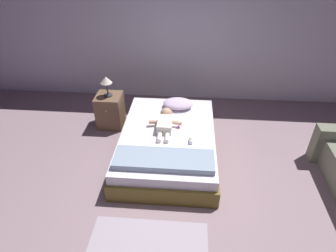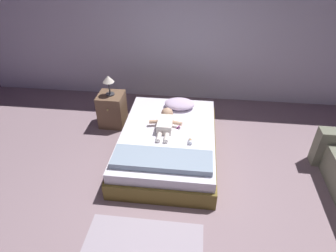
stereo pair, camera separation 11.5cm
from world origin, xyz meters
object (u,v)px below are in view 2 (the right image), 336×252
(nightstand, at_px, (112,109))
(lamp, at_px, (108,81))
(baby_bottle, at_px, (190,141))
(bed, at_px, (168,143))
(pillow, at_px, (180,104))
(toothbrush, at_px, (180,126))
(baby, at_px, (166,122))

(nightstand, distance_m, lamp, 0.53)
(lamp, relative_size, baby_bottle, 3.16)
(bed, height_order, nightstand, nightstand)
(lamp, xyz_separation_m, baby_bottle, (1.35, -0.89, -0.39))
(pillow, xyz_separation_m, toothbrush, (0.05, -0.53, -0.06))
(pillow, height_order, lamp, lamp)
(bed, height_order, baby, baby)
(toothbrush, bearing_deg, nightstand, 156.22)
(bed, distance_m, pillow, 0.75)
(pillow, bearing_deg, baby, -106.41)
(baby_bottle, bearing_deg, pillow, 103.63)
(baby, bearing_deg, toothbrush, 3.18)
(pillow, bearing_deg, nightstand, -179.47)
(baby, bearing_deg, baby_bottle, -43.83)
(nightstand, bearing_deg, pillow, 0.53)
(bed, relative_size, toothbrush, 13.44)
(baby_bottle, bearing_deg, lamp, 146.45)
(baby, xyz_separation_m, baby_bottle, (0.38, -0.36, -0.04))
(bed, xyz_separation_m, lamp, (-1.02, 0.68, 0.62))
(baby, xyz_separation_m, lamp, (-0.97, 0.53, 0.34))
(nightstand, distance_m, baby_bottle, 1.62)
(baby, bearing_deg, pillow, 73.59)
(pillow, distance_m, nightstand, 1.14)
(pillow, xyz_separation_m, baby_bottle, (0.22, -0.90, -0.04))
(toothbrush, xyz_separation_m, nightstand, (-1.18, 0.52, -0.12))
(pillow, bearing_deg, bed, -98.84)
(baby_bottle, bearing_deg, nightstand, 146.45)
(toothbrush, xyz_separation_m, lamp, (-1.18, 0.52, 0.41))
(pillow, xyz_separation_m, baby, (-0.16, -0.54, 0.01))
(baby_bottle, bearing_deg, bed, 146.87)
(bed, relative_size, nightstand, 3.53)
(bed, height_order, lamp, lamp)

